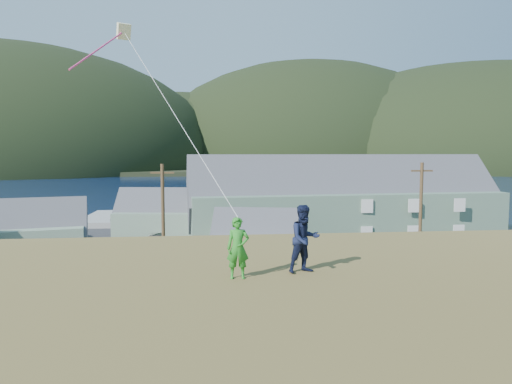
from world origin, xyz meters
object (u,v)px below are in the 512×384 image
at_px(wharf, 174,218).
at_px(shed_palegreen_near, 31,234).
at_px(kite_flyer_navy, 305,239).
at_px(lodge, 344,203).
at_px(shed_palegreen_far, 164,216).
at_px(shed_white, 258,241).
at_px(kite_flyer_green, 238,248).

xyz_separation_m(wharf, shed_palegreen_near, (-11.39, -25.60, 2.30)).
bearing_deg(kite_flyer_navy, lodge, 53.92).
distance_m(shed_palegreen_near, shed_palegreen_far, 15.25).
xyz_separation_m(shed_white, kite_flyer_green, (-3.54, -28.85, 5.49)).
xyz_separation_m(kite_flyer_green, kite_flyer_navy, (1.80, 0.40, 0.12)).
bearing_deg(shed_palegreen_near, shed_white, -24.12).
distance_m(wharf, kite_flyer_navy, 59.30).
relative_size(shed_palegreen_near, kite_flyer_navy, 6.17).
height_order(lodge, shed_palegreen_far, lodge).
bearing_deg(shed_palegreen_far, kite_flyer_green, -73.98).
bearing_deg(kite_flyer_green, shed_palegreen_far, 98.75).
distance_m(wharf, shed_palegreen_near, 28.11).
bearing_deg(shed_palegreen_near, kite_flyer_navy, -72.18).
relative_size(shed_white, kite_flyer_green, 5.77).
distance_m(wharf, lodge, 28.98).
xyz_separation_m(lodge, shed_palegreen_far, (-20.46, 4.44, -1.84)).
relative_size(shed_palegreen_near, kite_flyer_green, 7.14).
relative_size(wharf, lodge, 0.73).
xyz_separation_m(shed_white, kite_flyer_navy, (-1.74, -28.45, 5.61)).
xyz_separation_m(shed_palegreen_far, kite_flyer_green, (6.08, -43.10, 5.10)).
height_order(shed_white, kite_flyer_green, kite_flyer_green).
relative_size(shed_white, shed_palegreen_far, 0.75).
relative_size(lodge, shed_palegreen_far, 2.97).
xyz_separation_m(lodge, kite_flyer_navy, (-12.58, -38.27, 3.38)).
height_order(wharf, shed_palegreen_near, shed_palegreen_near).
height_order(shed_palegreen_far, kite_flyer_navy, kite_flyer_navy).
distance_m(shed_white, shed_palegreen_far, 17.20).
bearing_deg(shed_palegreen_far, lodge, -4.24).
relative_size(wharf, shed_palegreen_near, 2.33).
distance_m(lodge, kite_flyer_navy, 40.43).
bearing_deg(wharf, kite_flyer_navy, -82.21).
xyz_separation_m(wharf, kite_flyer_green, (6.17, -58.66, 7.53)).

